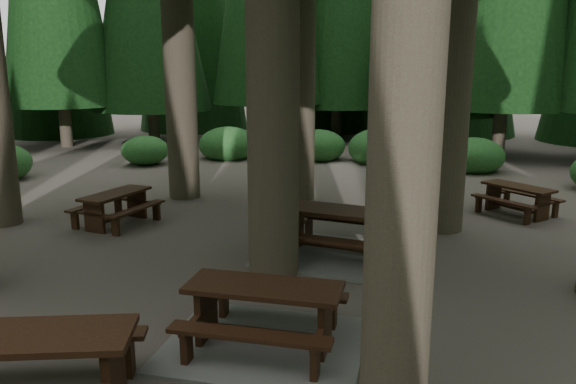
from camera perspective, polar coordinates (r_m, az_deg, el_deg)
The scene contains 7 objects.
ground at distance 9.87m, azimuth -6.01°, elevation -7.49°, with size 80.00×80.00×0.00m, color #544B44.
picnic_table_a at distance 7.09m, azimuth -2.42°, elevation -13.42°, with size 2.92×2.66×0.82m.
picnic_table_b at distance 12.71m, azimuth -17.06°, elevation -1.11°, with size 1.52×1.80×0.72m.
picnic_table_c at distance 10.20m, azimuth 5.13°, elevation -4.88°, with size 2.96×2.59×0.90m.
picnic_table_d at distance 13.98m, azimuth 22.27°, elevation -0.34°, with size 1.98×1.83×0.69m.
picnic_table_e at distance 6.27m, azimuth -24.86°, elevation -15.36°, with size 2.60×2.51×0.88m.
shrub_ring at distance 9.93m, azimuth -0.16°, elevation -4.84°, with size 23.86×24.64×1.49m.
Camera 1 is at (5.76, -7.25, 3.42)m, focal length 35.00 mm.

